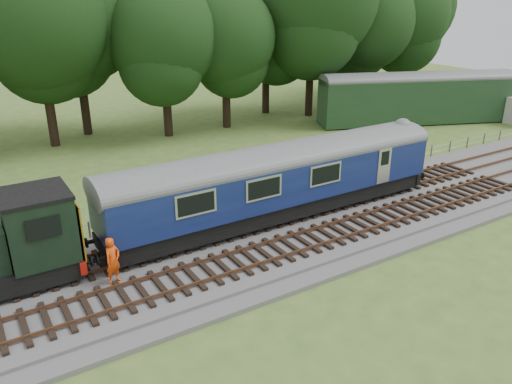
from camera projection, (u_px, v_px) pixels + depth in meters
ground at (247, 247)px, 23.23m from camera, size 120.00×120.00×0.00m
ballast at (247, 244)px, 23.16m from camera, size 70.00×7.00×0.35m
track_north at (232, 228)px, 24.18m from camera, size 67.20×2.40×0.21m
track_south at (265, 253)px, 21.81m from camera, size 67.20×2.40×0.21m
fence at (204, 213)px, 26.78m from camera, size 64.00×0.12×1.00m
tree_line at (108, 138)px, 40.57m from camera, size 70.00×8.00×18.00m
dmu_railcar at (279, 175)px, 24.70m from camera, size 18.05×2.86×3.88m
worker at (113, 261)px, 19.41m from camera, size 0.85×0.76×1.94m
parked_coach at (417, 95)px, 44.56m from camera, size 17.41×9.34×4.48m
shed at (358, 106)px, 45.09m from camera, size 4.24×4.24×2.90m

